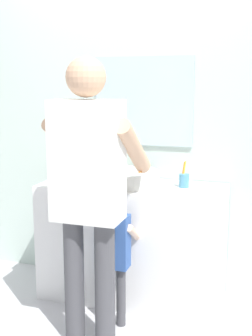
% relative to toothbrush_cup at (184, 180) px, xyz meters
% --- Properties ---
extents(ground_plane, '(14.00, 14.00, 0.00)m').
position_rel_toothbrush_cup_xyz_m(ground_plane, '(-0.37, -0.35, -0.92)').
color(ground_plane, silver).
extents(back_wall, '(4.40, 0.10, 2.70)m').
position_rel_toothbrush_cup_xyz_m(back_wall, '(-0.37, 0.27, 0.43)').
color(back_wall, silver).
rests_on(back_wall, ground).
extents(vanity_cabinet, '(1.33, 0.54, 0.87)m').
position_rel_toothbrush_cup_xyz_m(vanity_cabinet, '(-0.37, -0.05, -0.49)').
color(vanity_cabinet, white).
rests_on(vanity_cabinet, ground).
extents(sink_basin, '(0.40, 0.40, 0.11)m').
position_rel_toothbrush_cup_xyz_m(sink_basin, '(-0.37, -0.07, 0.00)').
color(sink_basin, silver).
rests_on(sink_basin, vanity_cabinet).
extents(faucet, '(0.18, 0.14, 0.18)m').
position_rel_toothbrush_cup_xyz_m(faucet, '(-0.37, 0.17, 0.03)').
color(faucet, '#B7BABF').
rests_on(faucet, vanity_cabinet).
extents(toothbrush_cup, '(0.07, 0.07, 0.21)m').
position_rel_toothbrush_cup_xyz_m(toothbrush_cup, '(0.00, 0.00, 0.00)').
color(toothbrush_cup, '#4C8EB2').
rests_on(toothbrush_cup, vanity_cabinet).
extents(soap_bottle, '(0.06, 0.06, 0.17)m').
position_rel_toothbrush_cup_xyz_m(soap_bottle, '(-0.73, -0.07, 0.01)').
color(soap_bottle, gold).
rests_on(soap_bottle, vanity_cabinet).
extents(child_toddler, '(0.27, 0.27, 0.89)m').
position_rel_toothbrush_cup_xyz_m(child_toddler, '(-0.37, -0.45, -0.39)').
color(child_toddler, '#47474C').
rests_on(child_toddler, ground).
extents(adult_parent, '(0.54, 0.57, 1.74)m').
position_rel_toothbrush_cup_xyz_m(adult_parent, '(-0.43, -0.70, 0.12)').
color(adult_parent, '#47474C').
rests_on(adult_parent, ground).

